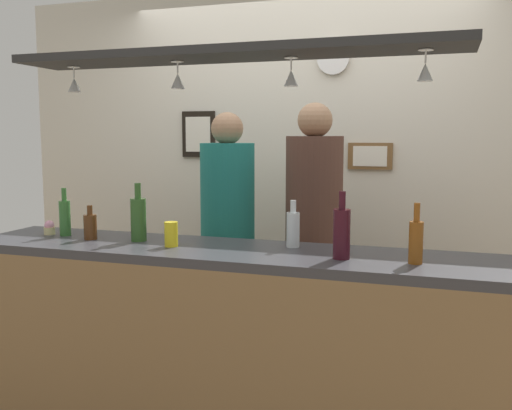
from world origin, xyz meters
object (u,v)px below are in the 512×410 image
(drink_can, at_px, (171,234))
(bottle_beer_green_import, at_px, (65,217))
(bottle_champagne_green, at_px, (138,218))
(bottle_beer_brown_stubby, at_px, (90,226))
(bottle_wine_dark_red, at_px, (342,232))
(cupcake, at_px, (49,228))
(picture_frame_caricature, at_px, (199,134))
(bottle_soda_clear, at_px, (293,228))
(picture_frame_lower_pair, at_px, (370,156))
(person_left_teal_shirt, at_px, (228,220))
(person_middle_brown_shirt, at_px, (314,219))
(bottle_beer_amber_tall, at_px, (416,240))
(wall_clock, at_px, (333,58))

(drink_can, bearing_deg, bottle_beer_green_import, 172.05)
(bottle_champagne_green, relative_size, bottle_beer_brown_stubby, 1.67)
(bottle_beer_brown_stubby, bearing_deg, bottle_wine_dark_red, -2.48)
(cupcake, bearing_deg, picture_frame_caricature, 77.56)
(bottle_soda_clear, relative_size, picture_frame_caricature, 0.68)
(bottle_beer_green_import, height_order, picture_frame_lower_pair, picture_frame_lower_pair)
(person_left_teal_shirt, distance_m, bottle_beer_brown_stubby, 0.92)
(bottle_wine_dark_red, distance_m, bottle_beer_green_import, 1.53)
(person_middle_brown_shirt, height_order, drink_can, person_middle_brown_shirt)
(drink_can, bearing_deg, cupcake, 172.96)
(bottle_soda_clear, height_order, drink_can, bottle_soda_clear)
(person_left_teal_shirt, distance_m, cupcake, 1.06)
(person_left_teal_shirt, relative_size, bottle_wine_dark_red, 5.69)
(bottle_champagne_green, relative_size, picture_frame_lower_pair, 1.00)
(bottle_soda_clear, height_order, picture_frame_lower_pair, picture_frame_lower_pair)
(drink_can, bearing_deg, picture_frame_lower_pair, 61.78)
(picture_frame_lower_pair, xyz_separation_m, picture_frame_caricature, (-1.27, 0.00, 0.15))
(bottle_beer_green_import, bearing_deg, person_middle_brown_shirt, 31.31)
(bottle_champagne_green, distance_m, drink_can, 0.25)
(bottle_beer_amber_tall, relative_size, bottle_soda_clear, 1.13)
(person_middle_brown_shirt, bearing_deg, bottle_beer_green_import, -148.69)
(picture_frame_lower_pair, bearing_deg, bottle_beer_amber_tall, -75.48)
(bottle_beer_amber_tall, bearing_deg, wall_clock, 113.80)
(bottle_beer_green_import, bearing_deg, picture_frame_lower_pair, 42.74)
(cupcake, xyz_separation_m, wall_clock, (1.31, 1.34, 1.03))
(bottle_champagne_green, relative_size, picture_frame_caricature, 0.88)
(bottle_soda_clear, relative_size, bottle_beer_green_import, 0.88)
(person_left_teal_shirt, relative_size, bottle_beer_green_import, 6.56)
(wall_clock, bearing_deg, person_left_teal_shirt, -131.63)
(picture_frame_lower_pair, bearing_deg, person_middle_brown_shirt, -112.13)
(person_middle_brown_shirt, xyz_separation_m, bottle_wine_dark_red, (0.31, -0.85, 0.08))
(person_left_teal_shirt, xyz_separation_m, bottle_beer_green_import, (-0.66, -0.74, 0.09))
(person_middle_brown_shirt, xyz_separation_m, drink_can, (-0.53, -0.83, 0.02))
(bottle_champagne_green, bearing_deg, person_left_teal_shirt, 74.99)
(drink_can, relative_size, wall_clock, 0.55)
(bottle_beer_brown_stubby, bearing_deg, person_middle_brown_shirt, 37.97)
(bottle_beer_green_import, xyz_separation_m, picture_frame_caricature, (0.19, 1.35, 0.45))
(bottle_wine_dark_red, height_order, bottle_beer_green_import, bottle_wine_dark_red)
(bottle_beer_amber_tall, distance_m, picture_frame_caricature, 2.25)
(bottle_beer_green_import, distance_m, cupcake, 0.13)
(bottle_wine_dark_red, relative_size, bottle_beer_green_import, 1.15)
(person_middle_brown_shirt, distance_m, bottle_wine_dark_red, 0.91)
(person_left_teal_shirt, bearing_deg, bottle_soda_clear, -47.89)
(bottle_beer_brown_stubby, relative_size, bottle_soda_clear, 0.78)
(bottle_beer_amber_tall, xyz_separation_m, drink_can, (-1.15, 0.01, -0.04))
(bottle_beer_brown_stubby, relative_size, picture_frame_caricature, 0.53)
(person_middle_brown_shirt, distance_m, cupcake, 1.51)
(person_middle_brown_shirt, distance_m, picture_frame_lower_pair, 0.75)
(bottle_beer_brown_stubby, bearing_deg, wall_clock, 54.40)
(bottle_champagne_green, relative_size, drink_can, 2.46)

